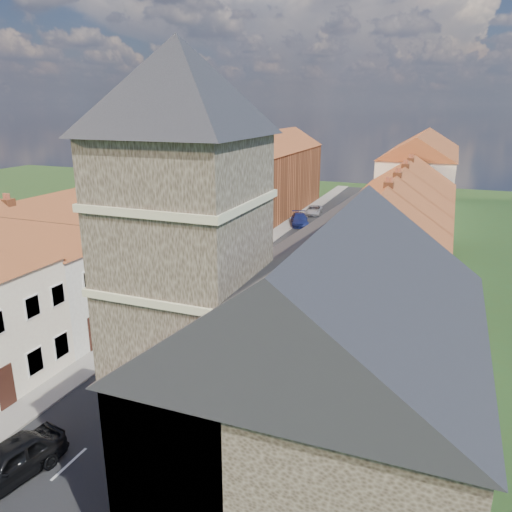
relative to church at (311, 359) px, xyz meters
The scene contains 23 objects.
ground 11.54m from the church, 160.45° to the right, with size 160.00×160.00×0.00m, color #21401B.
road 28.87m from the church, 109.33° to the left, with size 7.00×90.00×0.02m, color black.
pavement_left 30.57m from the church, 117.29° to the left, with size 1.80×90.00×0.12m, color slate.
pavement_right 27.75m from the church, 100.53° to the left, with size 1.80×90.00×0.12m, color slate.
church is the anchor object (origin of this frame).
cottage_r_tudor 9.48m from the church, 90.57° to the left, with size 8.30×5.20×9.00m.
cottage_r_white_near 14.84m from the church, 90.23° to the left, with size 8.30×6.00×9.00m.
cottage_r_cream_mid 20.22m from the church, 90.17° to the left, with size 8.30×5.20×9.00m.
cottage_r_pink 25.61m from the church, 90.13° to the left, with size 8.30×6.00×9.00m.
cottage_r_white_far 31.00m from the church, 90.11° to the left, with size 8.30×5.20×9.00m.
cottage_r_cream_far 36.40m from the church, 90.09° to the left, with size 8.30×6.00×9.00m.
cottage_l_white 20.61m from the church, 155.20° to the left, with size 8.30×6.90×8.80m.
cottage_l_brick_mid 23.81m from the church, 141.73° to the left, with size 8.30×5.70×9.10m.
cottage_l_pink 27.78m from the church, 132.28° to the left, with size 8.30×6.30×8.80m.
block_right_far 51.68m from the church, 90.07° to the left, with size 8.30×24.20×10.50m.
block_left_far 50.27m from the church, 111.79° to the left, with size 8.30×24.20×10.50m.
lamppost 21.38m from the church, 128.30° to the left, with size 0.88×0.15×6.00m.
car_near 12.33m from the church, 165.43° to the right, with size 1.80×4.47×1.52m, color black.
car_mid 20.25m from the church, 125.55° to the left, with size 1.63×4.68×1.54m, color silver.
car_far 43.51m from the church, 106.90° to the left, with size 1.90×4.67×1.36m, color navy.
car_distant 49.60m from the church, 104.75° to the left, with size 1.89×4.11×1.14m, color silver.
pedestrian_right 13.38m from the church, 117.11° to the left, with size 0.77×0.60×1.58m, color #282420.
car_far_b 31.80m from the church, 102.13° to the left, with size 1.90×4.68×1.36m, color navy.
Camera 1 is at (12.94, -10.67, 13.70)m, focal length 35.00 mm.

